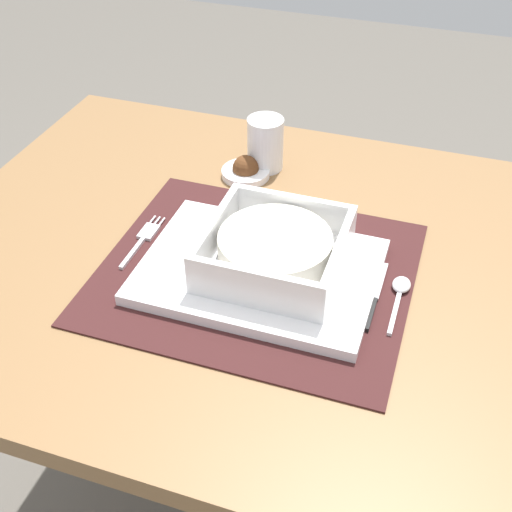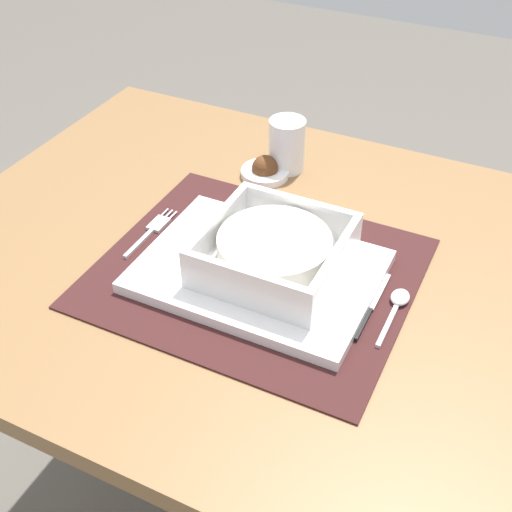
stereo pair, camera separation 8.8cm
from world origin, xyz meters
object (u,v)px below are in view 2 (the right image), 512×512
(porridge_bowl, at_px, (274,252))
(butter_knife, at_px, (368,309))
(condiment_saucer, at_px, (265,170))
(dining_table, at_px, (259,309))
(fork, at_px, (153,229))
(drinking_glass, at_px, (287,148))
(spoon, at_px, (398,303))

(porridge_bowl, relative_size, butter_knife, 1.33)
(condiment_saucer, bearing_deg, dining_table, -66.87)
(fork, bearing_deg, drinking_glass, 68.24)
(dining_table, relative_size, condiment_saucer, 12.12)
(butter_knife, bearing_deg, drinking_glass, 129.20)
(fork, distance_m, spoon, 0.37)
(drinking_glass, relative_size, condiment_saucer, 1.11)
(porridge_bowl, bearing_deg, spoon, 5.54)
(butter_knife, xyz_separation_m, drinking_glass, (-0.23, 0.27, 0.03))
(spoon, distance_m, drinking_glass, 0.36)
(porridge_bowl, bearing_deg, condiment_saucer, 118.00)
(fork, height_order, condiment_saucer, condiment_saucer)
(butter_knife, relative_size, drinking_glass, 1.52)
(dining_table, bearing_deg, condiment_saucer, 113.13)
(porridge_bowl, distance_m, drinking_glass, 0.28)
(spoon, distance_m, condiment_saucer, 0.35)
(spoon, bearing_deg, condiment_saucer, 141.40)
(dining_table, bearing_deg, fork, -172.84)
(dining_table, height_order, condiment_saucer, condiment_saucer)
(fork, bearing_deg, spoon, 0.89)
(porridge_bowl, relative_size, drinking_glass, 2.03)
(fork, height_order, drinking_glass, drinking_glass)
(fork, relative_size, drinking_glass, 1.43)
(fork, bearing_deg, condiment_saucer, 69.53)
(condiment_saucer, bearing_deg, porridge_bowl, -62.00)
(porridge_bowl, xyz_separation_m, fork, (-0.20, 0.02, -0.04))
(porridge_bowl, distance_m, spoon, 0.17)
(dining_table, bearing_deg, butter_knife, -14.61)
(drinking_glass, bearing_deg, fork, -112.51)
(dining_table, distance_m, condiment_saucer, 0.24)
(butter_knife, bearing_deg, spoon, 38.80)
(spoon, bearing_deg, drinking_glass, 134.53)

